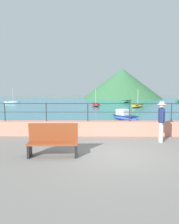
{
  "coord_description": "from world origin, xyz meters",
  "views": [
    {
      "loc": [
        -0.8,
        -7.87,
        2.36
      ],
      "look_at": [
        -0.94,
        3.7,
        1.1
      ],
      "focal_mm": 36.47,
      "sensor_mm": 36.0,
      "label": 1
    }
  ],
  "objects_px": {
    "bench_main": "(53,140)",
    "boat_7": "(96,104)",
    "boat_1": "(137,106)",
    "boat_3": "(127,101)",
    "boat_0": "(125,116)",
    "person_walking": "(161,120)",
    "boat_6": "(12,102)"
  },
  "relations": [
    {
      "from": "bench_main",
      "to": "boat_7",
      "type": "distance_m",
      "value": 20.34
    },
    {
      "from": "boat_1",
      "to": "boat_7",
      "type": "height_order",
      "value": "boat_7"
    },
    {
      "from": "boat_3",
      "to": "boat_7",
      "type": "xyz_separation_m",
      "value": [
        -4.78,
        -6.46,
        0.01
      ]
    },
    {
      "from": "boat_0",
      "to": "bench_main",
      "type": "bearing_deg",
      "value": -113.94
    },
    {
      "from": "person_walking",
      "to": "bench_main",
      "type": "bearing_deg",
      "value": -154.29
    },
    {
      "from": "boat_6",
      "to": "bench_main",
      "type": "bearing_deg",
      "value": -67.8
    },
    {
      "from": "person_walking",
      "to": "boat_6",
      "type": "bearing_deg",
      "value": 122.36
    },
    {
      "from": "bench_main",
      "to": "boat_6",
      "type": "distance_m",
      "value": 27.04
    },
    {
      "from": "person_walking",
      "to": "boat_3",
      "type": "bearing_deg",
      "value": 84.82
    },
    {
      "from": "bench_main",
      "to": "boat_6",
      "type": "xyz_separation_m",
      "value": [
        -10.21,
        25.03,
        -0.3
      ]
    },
    {
      "from": "boat_0",
      "to": "boat_1",
      "type": "xyz_separation_m",
      "value": [
        2.93,
        10.46,
        -0.06
      ]
    },
    {
      "from": "boat_3",
      "to": "boat_7",
      "type": "height_order",
      "value": "boat_7"
    },
    {
      "from": "boat_6",
      "to": "boat_7",
      "type": "xyz_separation_m",
      "value": [
        12.0,
        -4.77,
        -0.0
      ]
    },
    {
      "from": "bench_main",
      "to": "person_walking",
      "type": "distance_m",
      "value": 4.82
    },
    {
      "from": "boat_0",
      "to": "person_walking",
      "type": "bearing_deg",
      "value": -83.45
    },
    {
      "from": "bench_main",
      "to": "boat_1",
      "type": "distance_m",
      "value": 19.75
    },
    {
      "from": "boat_0",
      "to": "boat_6",
      "type": "distance_m",
      "value": 21.82
    },
    {
      "from": "person_walking",
      "to": "boat_1",
      "type": "xyz_separation_m",
      "value": [
        2.23,
        16.55,
        -0.71
      ]
    },
    {
      "from": "boat_1",
      "to": "boat_6",
      "type": "xyz_separation_m",
      "value": [
        -16.77,
        6.4,
        0.0
      ]
    },
    {
      "from": "person_walking",
      "to": "boat_3",
      "type": "relative_size",
      "value": 0.73
    },
    {
      "from": "boat_6",
      "to": "boat_7",
      "type": "distance_m",
      "value": 12.91
    },
    {
      "from": "boat_3",
      "to": "boat_6",
      "type": "height_order",
      "value": "boat_6"
    },
    {
      "from": "bench_main",
      "to": "boat_1",
      "type": "height_order",
      "value": "boat_1"
    },
    {
      "from": "boat_6",
      "to": "person_walking",
      "type": "bearing_deg",
      "value": -57.64
    },
    {
      "from": "bench_main",
      "to": "boat_7",
      "type": "relative_size",
      "value": 0.72
    },
    {
      "from": "boat_0",
      "to": "boat_7",
      "type": "height_order",
      "value": "boat_7"
    },
    {
      "from": "boat_3",
      "to": "boat_6",
      "type": "distance_m",
      "value": 16.86
    },
    {
      "from": "boat_6",
      "to": "boat_0",
      "type": "bearing_deg",
      "value": -50.62
    },
    {
      "from": "boat_6",
      "to": "boat_7",
      "type": "height_order",
      "value": "boat_6"
    },
    {
      "from": "bench_main",
      "to": "boat_0",
      "type": "distance_m",
      "value": 8.94
    },
    {
      "from": "boat_0",
      "to": "boat_6",
      "type": "xyz_separation_m",
      "value": [
        -13.84,
        16.86,
        -0.06
      ]
    },
    {
      "from": "boat_3",
      "to": "boat_7",
      "type": "bearing_deg",
      "value": -126.5
    }
  ]
}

